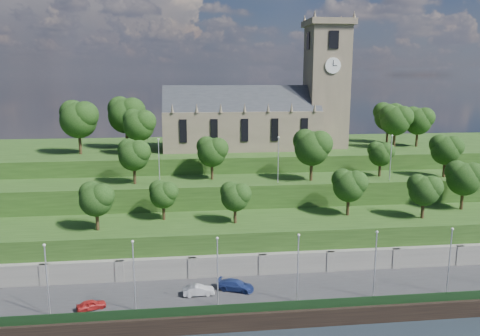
{
  "coord_description": "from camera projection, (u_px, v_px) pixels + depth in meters",
  "views": [
    {
      "loc": [
        -15.4,
        -50.85,
        30.11
      ],
      "look_at": [
        -6.07,
        30.0,
        13.92
      ],
      "focal_mm": 35.0,
      "sensor_mm": 36.0,
      "label": 1
    }
  ],
  "objects": [
    {
      "name": "car_middle",
      "position": [
        199.0,
        290.0,
        60.71
      ],
      "size": [
        4.1,
        1.56,
        1.34
      ],
      "primitive_type": "imported",
      "rotation": [
        0.0,
        0.0,
        1.61
      ],
      "color": "#A8A7AC",
      "rests_on": "promenade"
    },
    {
      "name": "trees_upper",
      "position": [
        295.0,
        149.0,
        81.39
      ],
      "size": [
        60.63,
        8.57,
        9.01
      ],
      "color": "black",
      "rests_on": "embankment_upper"
    },
    {
      "name": "lamp_posts_promenade",
      "position": [
        298.0,
        264.0,
        57.96
      ],
      "size": [
        60.36,
        0.36,
        9.05
      ],
      "color": "#B2B2B7",
      "rests_on": "promenade"
    },
    {
      "name": "embankment_upper",
      "position": [
        274.0,
        211.0,
        84.23
      ],
      "size": [
        160.0,
        10.0,
        12.0
      ],
      "primitive_type": "cube",
      "color": "#224316",
      "rests_on": "ground"
    },
    {
      "name": "fence",
      "position": [
        317.0,
        304.0,
        57.22
      ],
      "size": [
        160.0,
        0.1,
        1.2
      ],
      "primitive_type": "cube",
      "color": "#173417",
      "rests_on": "promenade"
    },
    {
      "name": "hilltop",
      "position": [
        257.0,
        178.0,
        104.4
      ],
      "size": [
        160.0,
        32.0,
        15.0
      ],
      "primitive_type": "cube",
      "color": "#224316",
      "rests_on": "ground"
    },
    {
      "name": "embankment_lower",
      "position": [
        287.0,
        243.0,
        73.9
      ],
      "size": [
        160.0,
        12.0,
        8.0
      ],
      "primitive_type": "cube",
      "color": "#224316",
      "rests_on": "ground"
    },
    {
      "name": "quay_wall",
      "position": [
        318.0,
        318.0,
        56.88
      ],
      "size": [
        160.0,
        0.5,
        2.2
      ],
      "primitive_type": "cube",
      "color": "black",
      "rests_on": "ground"
    },
    {
      "name": "retaining_wall",
      "position": [
        295.0,
        267.0,
        68.32
      ],
      "size": [
        160.0,
        2.1,
        5.0
      ],
      "color": "slate",
      "rests_on": "ground"
    },
    {
      "name": "lamp_posts_upper",
      "position": [
        278.0,
        156.0,
        79.24
      ],
      "size": [
        40.36,
        0.36,
        8.0
      ],
      "color": "#B2B2B7",
      "rests_on": "embankment_upper"
    },
    {
      "name": "promenade",
      "position": [
        305.0,
        296.0,
        62.8
      ],
      "size": [
        160.0,
        12.0,
        2.0
      ],
      "primitive_type": "cube",
      "color": "#2D2D30",
      "rests_on": "ground"
    },
    {
      "name": "car_left",
      "position": [
        91.0,
        305.0,
        57.05
      ],
      "size": [
        3.75,
        2.53,
        1.19
      ],
      "primitive_type": "imported",
      "rotation": [
        0.0,
        0.0,
        1.93
      ],
      "color": "#AD1D1C",
      "rests_on": "promenade"
    },
    {
      "name": "trees_lower",
      "position": [
        321.0,
        187.0,
        72.9
      ],
      "size": [
        64.37,
        9.14,
        8.22
      ],
      "color": "black",
      "rests_on": "embankment_lower"
    },
    {
      "name": "trees_hilltop",
      "position": [
        236.0,
        117.0,
        95.79
      ],
      "size": [
        76.84,
        16.02,
        10.84
      ],
      "color": "black",
      "rests_on": "hilltop"
    },
    {
      "name": "ground",
      "position": [
        317.0,
        326.0,
        57.15
      ],
      "size": [
        320.0,
        320.0,
        0.0
      ],
      "primitive_type": "plane",
      "color": "black",
      "rests_on": "ground"
    },
    {
      "name": "church",
      "position": [
        264.0,
        112.0,
        97.64
      ],
      "size": [
        38.6,
        12.35,
        27.6
      ],
      "color": "#6B5E4B",
      "rests_on": "hilltop"
    },
    {
      "name": "car_right",
      "position": [
        236.0,
        285.0,
        62.08
      ],
      "size": [
        5.25,
        3.67,
        1.41
      ],
      "primitive_type": "imported",
      "rotation": [
        0.0,
        0.0,
        1.18
      ],
      "color": "navy",
      "rests_on": "promenade"
    }
  ]
}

